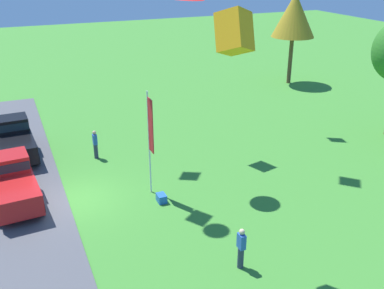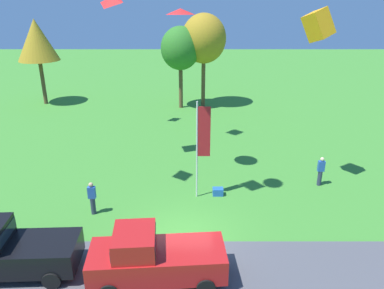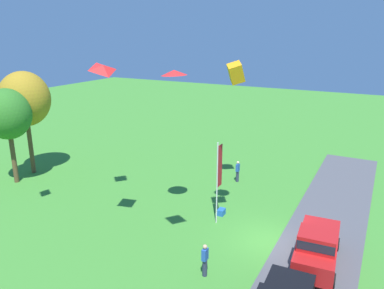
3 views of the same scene
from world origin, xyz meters
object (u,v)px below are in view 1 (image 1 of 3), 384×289
object	(u,v)px
tree_far_right	(294,15)
cooler_box	(161,198)
person_on_lawn	(241,248)
person_beside_suv	(95,144)
car_pickup_near_entrance	(15,138)
flag_banner	(150,132)
kite_box_topmost	(234,32)
car_pickup_mid_row	(13,180)

from	to	relation	value
tree_far_right	cooler_box	world-z (taller)	tree_far_right
person_on_lawn	person_beside_suv	bearing A→B (deg)	-166.18
person_beside_suv	tree_far_right	world-z (taller)	tree_far_right
car_pickup_near_entrance	cooler_box	world-z (taller)	car_pickup_near_entrance
person_on_lawn	tree_far_right	world-z (taller)	tree_far_right
person_beside_suv	tree_far_right	size ratio (longest dim) A/B	0.21
flag_banner	kite_box_topmost	size ratio (longest dim) A/B	4.01
car_pickup_mid_row	person_on_lawn	bearing A→B (deg)	41.22
car_pickup_near_entrance	tree_far_right	size ratio (longest dim) A/B	0.64
car_pickup_near_entrance	tree_far_right	distance (m)	25.60
person_on_lawn	tree_far_right	distance (m)	27.83
cooler_box	flag_banner	bearing A→B (deg)	-170.62
person_on_lawn	kite_box_topmost	world-z (taller)	kite_box_topmost
car_pickup_mid_row	kite_box_topmost	xyz separation A→B (m)	(7.53, 7.57, 7.56)
car_pickup_mid_row	person_beside_suv	bearing A→B (deg)	126.04
person_on_lawn	cooler_box	size ratio (longest dim) A/B	3.05
person_beside_suv	tree_far_right	distance (m)	22.57
person_on_lawn	flag_banner	world-z (taller)	flag_banner
car_pickup_mid_row	kite_box_topmost	distance (m)	13.08
person_on_lawn	flag_banner	bearing A→B (deg)	-169.16
car_pickup_near_entrance	tree_far_right	bearing A→B (deg)	106.93
tree_far_right	cooler_box	size ratio (longest dim) A/B	14.23
car_pickup_near_entrance	cooler_box	bearing A→B (deg)	35.69
person_beside_suv	cooler_box	xyz separation A→B (m)	(6.23, 1.82, -0.68)
car_pickup_near_entrance	kite_box_topmost	size ratio (longest dim) A/B	3.89
person_on_lawn	kite_box_topmost	distance (m)	7.87
cooler_box	kite_box_topmost	world-z (taller)	kite_box_topmost
flag_banner	cooler_box	bearing A→B (deg)	9.38
person_on_lawn	car_pickup_mid_row	bearing A→B (deg)	-138.78
person_on_lawn	car_pickup_near_entrance	bearing A→B (deg)	-153.18
flag_banner	cooler_box	xyz separation A→B (m)	(0.91, 0.15, -3.12)
car_pickup_mid_row	tree_far_right	distance (m)	28.05
car_pickup_near_entrance	car_pickup_mid_row	bearing A→B (deg)	-4.00
car_pickup_near_entrance	person_beside_suv	size ratio (longest dim) A/B	2.97
car_pickup_mid_row	kite_box_topmost	bearing A→B (deg)	45.13
tree_far_right	kite_box_topmost	size ratio (longest dim) A/B	6.10
car_pickup_mid_row	person_on_lawn	xyz separation A→B (m)	(8.66, 7.58, -0.23)
car_pickup_mid_row	kite_box_topmost	world-z (taller)	kite_box_topmost
cooler_box	kite_box_topmost	bearing A→B (deg)	13.48
car_pickup_mid_row	person_on_lawn	size ratio (longest dim) A/B	3.00
car_pickup_near_entrance	flag_banner	bearing A→B (deg)	38.14
car_pickup_near_entrance	flag_banner	distance (m)	9.82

